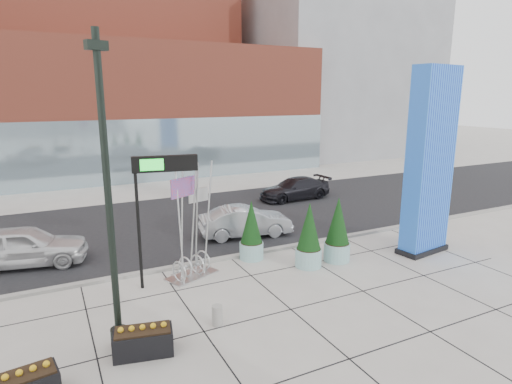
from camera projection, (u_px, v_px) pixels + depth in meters
name	position (u px, v px, depth m)	size (l,w,h in m)	color
ground	(250.00, 303.00, 14.40)	(160.00, 160.00, 0.00)	#9E9991
street_asphalt	(170.00, 224.00, 23.12)	(80.00, 12.00, 0.02)	black
curb_edge	(209.00, 261.00, 17.87)	(80.00, 0.30, 0.12)	gray
tower_podium	(126.00, 111.00, 37.16)	(34.00, 10.00, 11.00)	#A94531
tower_glass_front	(139.00, 151.00, 33.64)	(34.00, 0.60, 5.00)	#8CA5B2
building_grey_parking	(329.00, 76.00, 51.63)	(20.00, 18.00, 18.00)	slate
blue_pylon	(429.00, 166.00, 18.28)	(2.53, 1.39, 8.04)	#0C2BBC
lamp_post	(111.00, 228.00, 11.20)	(0.57, 0.46, 8.43)	black
public_art_sculpture	(191.00, 247.00, 16.30)	(2.18, 1.64, 4.45)	#BBBEC1
concrete_bollard	(217.00, 315.00, 12.96)	(0.32, 0.32, 0.63)	gray
overhead_street_sign	(159.00, 175.00, 14.97)	(2.26, 0.58, 4.80)	black
round_planter_east	(338.00, 231.00, 17.83)	(1.10, 1.10, 2.75)	#88B7B7
round_planter_mid	(309.00, 237.00, 17.21)	(1.07, 1.07, 2.68)	#88B7B7
round_planter_west	(251.00, 231.00, 18.05)	(1.02, 1.02, 2.56)	#88B7B7
box_planter_south	(143.00, 340.00, 11.51)	(1.69, 1.09, 0.86)	black
car_white_west	(24.00, 246.00, 17.38)	(1.95, 4.84, 1.65)	silver
car_silver_mid	(245.00, 222.00, 21.05)	(1.57, 4.52, 1.49)	#9EA0A6
car_dark_east	(295.00, 189.00, 28.54)	(2.00, 4.92, 1.43)	black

